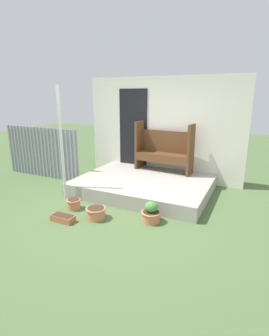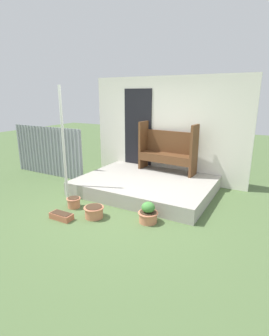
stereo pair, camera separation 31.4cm
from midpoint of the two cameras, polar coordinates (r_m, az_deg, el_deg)
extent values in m
plane|color=#516B3D|center=(5.19, -4.53, -8.89)|extent=(24.00, 24.00, 0.00)
cube|color=#A8A399|center=(6.04, 0.59, -3.70)|extent=(2.93, 2.20, 0.30)
cube|color=white|center=(6.80, 4.70, 8.42)|extent=(4.13, 0.06, 2.60)
cube|color=black|center=(7.09, -1.59, 8.80)|extent=(0.80, 0.02, 2.00)
cube|color=gray|center=(7.49, -20.74, 3.21)|extent=(2.40, 0.02, 1.33)
cylinder|color=#979CA5|center=(8.33, -26.32, 3.78)|extent=(0.04, 0.04, 1.33)
cylinder|color=#979CA5|center=(8.24, -25.80, 3.72)|extent=(0.04, 0.04, 1.33)
cylinder|color=#979CA5|center=(8.15, -25.26, 3.66)|extent=(0.04, 0.04, 1.33)
cylinder|color=#979CA5|center=(8.05, -24.72, 3.61)|extent=(0.04, 0.04, 1.33)
cylinder|color=#979CA5|center=(7.96, -24.16, 3.55)|extent=(0.04, 0.04, 1.33)
cylinder|color=#979CA5|center=(7.87, -23.59, 3.48)|extent=(0.04, 0.04, 1.33)
cylinder|color=#979CA5|center=(7.78, -23.00, 3.42)|extent=(0.04, 0.04, 1.33)
cylinder|color=#979CA5|center=(7.70, -22.41, 3.35)|extent=(0.04, 0.04, 1.33)
cylinder|color=#979CA5|center=(7.61, -21.79, 3.29)|extent=(0.04, 0.04, 1.33)
cylinder|color=#979CA5|center=(7.52, -21.17, 3.22)|extent=(0.04, 0.04, 1.33)
cylinder|color=#979CA5|center=(7.44, -20.53, 3.15)|extent=(0.04, 0.04, 1.33)
cylinder|color=#979CA5|center=(7.35, -19.87, 3.07)|extent=(0.04, 0.04, 1.33)
cylinder|color=#979CA5|center=(7.27, -19.20, 3.00)|extent=(0.04, 0.04, 1.33)
cylinder|color=#979CA5|center=(7.18, -18.52, 2.92)|extent=(0.04, 0.04, 1.33)
cylinder|color=#979CA5|center=(7.10, -17.82, 2.84)|extent=(0.04, 0.04, 1.33)
cylinder|color=#979CA5|center=(7.02, -17.10, 2.76)|extent=(0.04, 0.04, 1.33)
cylinder|color=#979CA5|center=(6.94, -16.37, 2.68)|extent=(0.04, 0.04, 1.33)
cylinder|color=#979CA5|center=(6.86, -15.62, 2.59)|extent=(0.04, 0.04, 1.33)
cylinder|color=#979CA5|center=(6.79, -14.85, 2.50)|extent=(0.04, 0.04, 1.33)
cylinder|color=#979CA5|center=(6.71, -14.06, 2.41)|extent=(0.04, 0.04, 1.33)
cylinder|color=silver|center=(5.51, -17.17, 4.70)|extent=(0.06, 0.06, 2.34)
cube|color=brown|center=(6.81, -0.28, 5.07)|extent=(0.09, 0.40, 1.21)
cube|color=brown|center=(6.25, 10.71, 3.82)|extent=(0.09, 0.40, 1.21)
cube|color=brown|center=(6.53, 4.95, 3.00)|extent=(1.34, 0.50, 0.04)
cube|color=brown|center=(6.39, 4.22, 1.79)|extent=(1.31, 0.13, 0.16)
cube|color=brown|center=(6.64, 5.67, 5.74)|extent=(1.31, 0.14, 0.54)
cylinder|color=tan|center=(5.31, -14.75, -7.64)|extent=(0.24, 0.24, 0.20)
torus|color=tan|center=(5.28, -14.82, -6.78)|extent=(0.28, 0.28, 0.02)
cylinder|color=#422D1E|center=(5.27, -14.83, -6.62)|extent=(0.22, 0.22, 0.01)
cylinder|color=tan|center=(4.84, -10.25, -9.69)|extent=(0.32, 0.32, 0.21)
torus|color=tan|center=(4.80, -10.30, -8.71)|extent=(0.37, 0.37, 0.02)
cylinder|color=#422D1E|center=(4.79, -10.31, -8.54)|extent=(0.30, 0.30, 0.01)
cylinder|color=tan|center=(4.66, 1.66, -10.58)|extent=(0.31, 0.31, 0.19)
torus|color=tan|center=(4.62, 1.67, -9.67)|extent=(0.36, 0.36, 0.02)
cylinder|color=#422D1E|center=(4.62, 1.67, -9.49)|extent=(0.29, 0.29, 0.01)
ellipsoid|color=#478C3D|center=(4.58, 1.68, -8.48)|extent=(0.24, 0.24, 0.19)
cube|color=#B76647|center=(4.90, -17.12, -10.43)|extent=(0.43, 0.19, 0.11)
cube|color=#422D1E|center=(4.88, -17.18, -9.80)|extent=(0.37, 0.16, 0.01)
camera|label=1|loc=(0.16, -91.73, -0.48)|focal=28.00mm
camera|label=2|loc=(0.16, 88.27, 0.48)|focal=28.00mm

